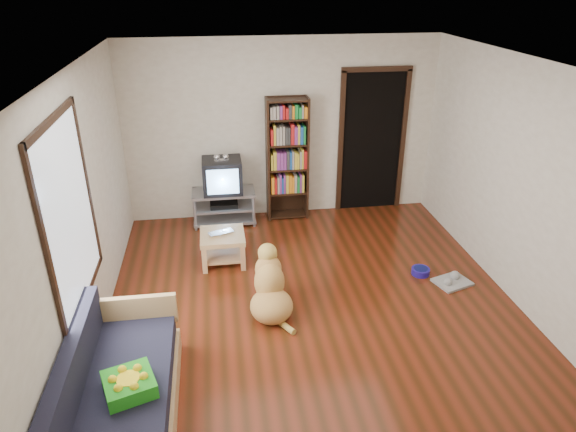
{
  "coord_description": "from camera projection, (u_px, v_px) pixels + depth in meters",
  "views": [
    {
      "loc": [
        -0.98,
        -4.66,
        3.36
      ],
      "look_at": [
        -0.22,
        0.45,
        0.9
      ],
      "focal_mm": 32.0,
      "sensor_mm": 36.0,
      "label": 1
    }
  ],
  "objects": [
    {
      "name": "sofa",
      "position": [
        119.0,
        397.0,
        4.14
      ],
      "size": [
        0.8,
        1.8,
        0.8
      ],
      "color": "tan",
      "rests_on": "ground"
    },
    {
      "name": "bookshelf",
      "position": [
        287.0,
        153.0,
        7.4
      ],
      "size": [
        0.6,
        0.3,
        1.8
      ],
      "color": "black",
      "rests_on": "ground"
    },
    {
      "name": "doorway",
      "position": [
        372.0,
        138.0,
        7.65
      ],
      "size": [
        1.03,
        0.05,
        2.19
      ],
      "color": "black",
      "rests_on": "wall_back"
    },
    {
      "name": "wall_back",
      "position": [
        282.0,
        130.0,
        7.41
      ],
      "size": [
        4.5,
        0.0,
        4.5
      ],
      "primitive_type": "plane",
      "rotation": [
        1.57,
        0.0,
        0.0
      ],
      "color": "silver",
      "rests_on": "ground"
    },
    {
      "name": "grey_rag",
      "position": [
        452.0,
        282.0,
        6.12
      ],
      "size": [
        0.48,
        0.43,
        0.03
      ],
      "primitive_type": "cube",
      "rotation": [
        0.0,
        0.0,
        0.31
      ],
      "color": "#9A9A9A",
      "rests_on": "ground"
    },
    {
      "name": "window",
      "position": [
        70.0,
        215.0,
        4.35
      ],
      "size": [
        0.03,
        1.46,
        1.7
      ],
      "color": "white",
      "rests_on": "wall_left"
    },
    {
      "name": "dog_bowl",
      "position": [
        421.0,
        271.0,
        6.3
      ],
      "size": [
        0.22,
        0.22,
        0.08
      ],
      "primitive_type": "cylinder",
      "color": "navy",
      "rests_on": "ground"
    },
    {
      "name": "green_cushion",
      "position": [
        129.0,
        384.0,
        3.96
      ],
      "size": [
        0.47,
        0.47,
        0.12
      ],
      "primitive_type": "cube",
      "rotation": [
        0.0,
        0.0,
        0.33
      ],
      "color": "#1C9B20",
      "rests_on": "sofa"
    },
    {
      "name": "tv_stand",
      "position": [
        224.0,
        206.0,
        7.51
      ],
      "size": [
        0.9,
        0.45,
        0.5
      ],
      "color": "#99999E",
      "rests_on": "ground"
    },
    {
      "name": "coffee_table",
      "position": [
        223.0,
        242.0,
        6.47
      ],
      "size": [
        0.55,
        0.55,
        0.4
      ],
      "color": "tan",
      "rests_on": "ground"
    },
    {
      "name": "wall_front",
      "position": [
        401.0,
        370.0,
        2.94
      ],
      "size": [
        4.5,
        0.0,
        4.5
      ],
      "primitive_type": "plane",
      "rotation": [
        -1.57,
        0.0,
        0.0
      ],
      "color": "silver",
      "rests_on": "ground"
    },
    {
      "name": "dog",
      "position": [
        270.0,
        289.0,
        5.53
      ],
      "size": [
        0.46,
        0.9,
        0.74
      ],
      "color": "#B67946",
      "rests_on": "ground"
    },
    {
      "name": "ground",
      "position": [
        313.0,
        305.0,
        5.74
      ],
      "size": [
        5.0,
        5.0,
        0.0
      ],
      "primitive_type": "plane",
      "color": "#5E2010",
      "rests_on": "ground"
    },
    {
      "name": "ceiling",
      "position": [
        319.0,
        66.0,
        4.62
      ],
      "size": [
        5.0,
        5.0,
        0.0
      ],
      "primitive_type": "plane",
      "rotation": [
        3.14,
        0.0,
        0.0
      ],
      "color": "white",
      "rests_on": "ground"
    },
    {
      "name": "wall_left",
      "position": [
        84.0,
        212.0,
        4.88
      ],
      "size": [
        0.0,
        5.0,
        5.0
      ],
      "primitive_type": "plane",
      "rotation": [
        1.57,
        0.0,
        1.57
      ],
      "color": "silver",
      "rests_on": "ground"
    },
    {
      "name": "crt_tv",
      "position": [
        222.0,
        175.0,
        7.32
      ],
      "size": [
        0.55,
        0.52,
        0.58
      ],
      "color": "black",
      "rests_on": "tv_stand"
    },
    {
      "name": "wall_right",
      "position": [
        523.0,
        186.0,
        5.47
      ],
      "size": [
        0.0,
        5.0,
        5.0
      ],
      "primitive_type": "plane",
      "rotation": [
        1.57,
        0.0,
        -1.57
      ],
      "color": "silver",
      "rests_on": "ground"
    },
    {
      "name": "laptop",
      "position": [
        222.0,
        234.0,
        6.38
      ],
      "size": [
        0.36,
        0.29,
        0.02
      ],
      "primitive_type": "imported",
      "rotation": [
        0.0,
        0.0,
        0.33
      ],
      "color": "silver",
      "rests_on": "coffee_table"
    }
  ]
}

